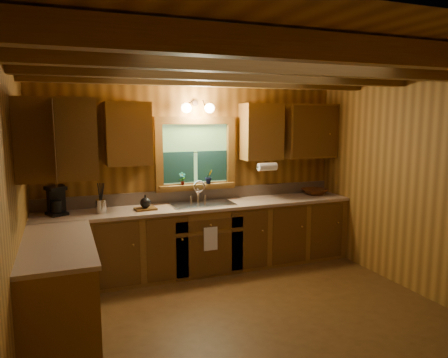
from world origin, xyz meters
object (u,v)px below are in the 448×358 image
sink (202,208)px  wicker_basket (315,192)px  coffee_maker (56,200)px  cutting_board (146,209)px

sink → wicker_basket: (1.78, 0.05, 0.09)m
coffee_maker → wicker_basket: bearing=-24.1°
coffee_maker → cutting_board: (1.03, -0.14, -0.16)m
sink → wicker_basket: sink is taller
cutting_board → wicker_basket: bearing=-2.1°
coffee_maker → sink: bearing=-26.2°
coffee_maker → cutting_board: bearing=-31.4°
sink → wicker_basket: 1.78m
wicker_basket → coffee_maker: bearing=179.7°
wicker_basket → cutting_board: bearing=-177.3°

